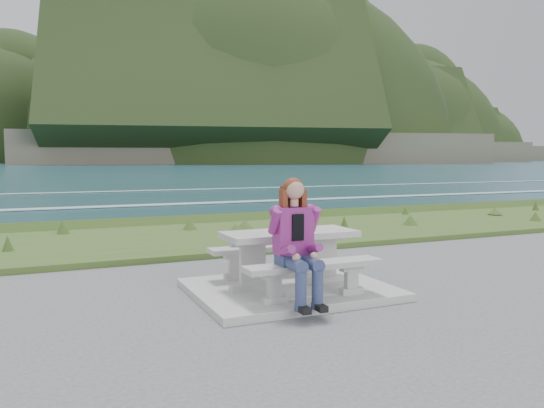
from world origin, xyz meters
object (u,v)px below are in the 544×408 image
picnic_table (290,243)px  seated_woman (299,258)px  bench_seaward (269,252)px  bench_landward (314,270)px

picnic_table → seated_woman: 0.89m
bench_seaward → seated_woman: 1.58m
bench_landward → seated_woman: seated_woman is taller
picnic_table → seated_woman: bearing=-108.6°
picnic_table → bench_seaward: size_ratio=1.00×
bench_landward → seated_woman: bearing=-153.2°
picnic_table → seated_woman: seated_woman is taller
bench_landward → seated_woman: (-0.28, -0.14, 0.20)m
picnic_table → bench_landward: (0.00, -0.70, -0.23)m
picnic_table → bench_landward: 0.74m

